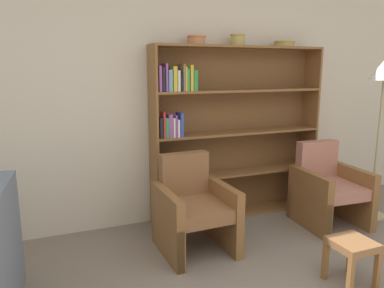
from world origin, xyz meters
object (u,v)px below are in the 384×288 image
(bowl_olive, at_px, (285,43))
(floor_lamp, at_px, (384,84))
(armchair_cushioned, at_px, (328,188))
(bookshelf, at_px, (224,135))
(bowl_cream, at_px, (237,39))
(armchair_leather, at_px, (193,209))
(footstool, at_px, (352,250))
(bowl_sage, at_px, (196,39))

(bowl_olive, relative_size, floor_lamp, 0.13)
(bowl_olive, bearing_deg, armchair_cushioned, -69.60)
(bowl_olive, height_order, floor_lamp, bowl_olive)
(bookshelf, height_order, bowl_cream, bowl_cream)
(armchair_leather, bearing_deg, bookshelf, -136.13)
(bowl_cream, distance_m, bowl_olive, 0.61)
(footstool, bearing_deg, bowl_cream, 95.59)
(bowl_olive, bearing_deg, floor_lamp, -37.62)
(bookshelf, bearing_deg, armchair_cushioned, -33.29)
(footstool, bearing_deg, armchair_cushioned, 56.83)
(bowl_olive, relative_size, footstool, 0.64)
(bowl_sage, relative_size, bowl_olive, 0.85)
(bowl_sage, bearing_deg, bookshelf, 4.06)
(bowl_olive, relative_size, armchair_cushioned, 0.27)
(bowl_cream, distance_m, armchair_leather, 1.86)
(armchair_leather, relative_size, armchair_cushioned, 1.00)
(bowl_cream, xyz_separation_m, floor_lamp, (1.45, -0.65, -0.47))
(armchair_leather, bearing_deg, bowl_olive, -157.42)
(bookshelf, relative_size, floor_lamp, 1.12)
(bookshelf, distance_m, bowl_cream, 1.04)
(bookshelf, distance_m, footstool, 1.81)
(armchair_leather, height_order, footstool, armchair_leather)
(floor_lamp, bearing_deg, armchair_leather, 178.85)
(armchair_cushioned, distance_m, footstool, 1.23)
(armchair_leather, distance_m, armchair_cushioned, 1.59)
(bookshelf, height_order, armchair_leather, bookshelf)
(bowl_sage, xyz_separation_m, bowl_cream, (0.48, -0.00, 0.01))
(bowl_sage, bearing_deg, bowl_olive, 0.00)
(armchair_cushioned, bearing_deg, bowl_sage, -21.55)
(bowl_sage, distance_m, floor_lamp, 2.09)
(bowl_cream, relative_size, armchair_leather, 0.19)
(armchair_cushioned, relative_size, footstool, 2.38)
(bowl_sage, xyz_separation_m, footstool, (0.64, -1.64, -1.68))
(armchair_cushioned, height_order, floor_lamp, floor_lamp)
(bowl_cream, height_order, armchair_cushioned, bowl_cream)
(bowl_sage, distance_m, bowl_cream, 0.48)
(bowl_sage, relative_size, footstool, 0.54)
(bowl_sage, distance_m, armchair_cushioned, 2.14)
(armchair_leather, xyz_separation_m, armchair_cushioned, (1.59, -0.00, 0.00))
(footstool, bearing_deg, bowl_sage, 111.27)
(bookshelf, xyz_separation_m, footstool, (0.29, -1.66, -0.66))
(bowl_olive, xyz_separation_m, floor_lamp, (0.85, -0.65, -0.44))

